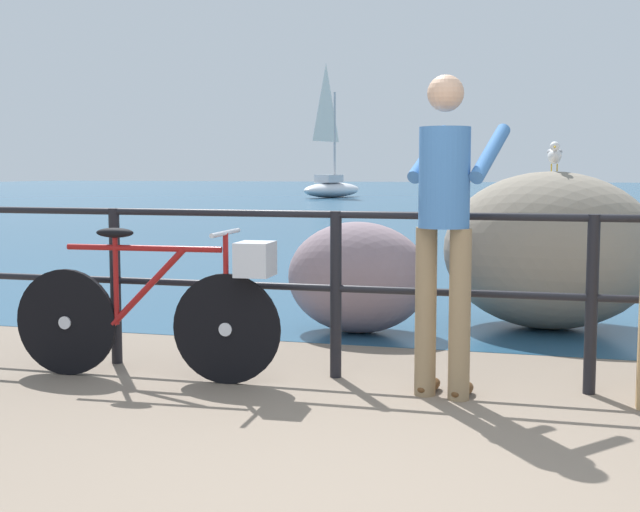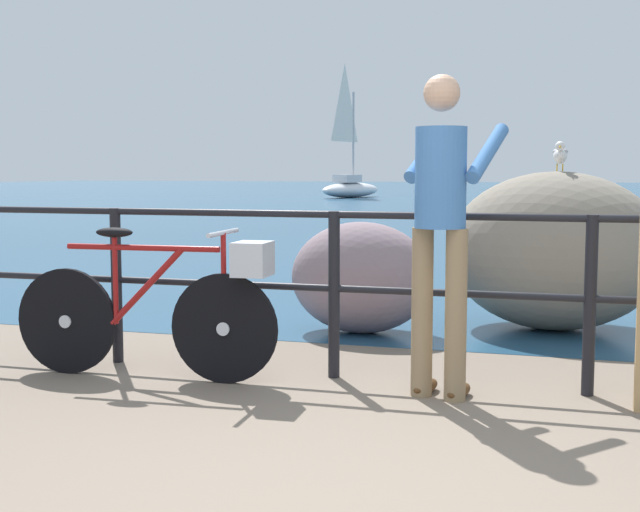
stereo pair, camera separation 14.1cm
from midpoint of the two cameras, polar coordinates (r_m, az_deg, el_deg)
The scene contains 9 objects.
ground_plane at distance 22.98m, azimuth 15.19°, elevation 2.21°, with size 120.00×120.00×0.10m, color #756656.
sea_surface at distance 50.99m, azimuth 16.06°, elevation 4.05°, with size 120.00×90.00×0.01m, color navy.
promenade_railing at distance 5.08m, azimuth 9.85°, elevation -1.46°, with size 7.51×0.07×1.02m.
bicycle at distance 5.26m, azimuth -9.41°, elevation -3.14°, with size 1.70×0.48×0.92m.
person_at_railing at distance 4.78m, azimuth 8.90°, elevation 2.36°, with size 0.55×0.67×1.78m.
breakwater_boulder_main at distance 7.08m, azimuth 15.85°, elevation 0.33°, with size 1.68×1.30×1.26m.
breakwater_boulder_left at distance 6.70m, azimuth 3.35°, elevation -1.44°, with size 1.11×0.78×0.87m.
seagull at distance 7.13m, azimuth 16.18°, elevation 6.53°, with size 0.12×0.34×0.23m.
sailboat at distance 40.36m, azimuth 2.11°, elevation 4.89°, with size 2.59×4.59×6.16m.
Camera 2 is at (0.66, -2.92, 1.26)m, focal length 48.28 mm.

